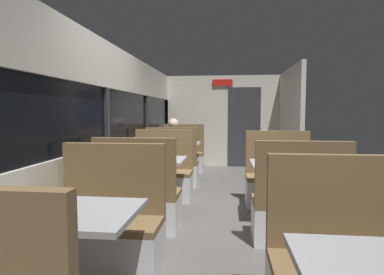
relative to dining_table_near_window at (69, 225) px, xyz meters
name	(u,v)px	position (x,y,z in m)	size (l,w,h in m)	color
ground_plane	(216,221)	(0.89, 2.09, -0.65)	(3.30, 9.20, 0.02)	#514F4C
carriage_window_panel_left	(105,133)	(-0.56, 2.09, 0.47)	(0.09, 8.48, 2.30)	beige
carriage_end_bulkhead	(225,122)	(0.95, 6.28, 0.50)	(2.90, 0.11, 2.30)	beige
carriage_aisle_panel_right	(290,123)	(2.34, 5.09, 0.51)	(0.08, 2.40, 2.30)	beige
dining_table_near_window	(69,225)	(0.00, 0.00, 0.00)	(0.90, 0.70, 0.74)	#9E9EA3
bench_near_window_facing_entry	(108,232)	(0.00, 0.70, -0.31)	(0.95, 0.50, 1.10)	silver
dining_table_mid_window	(152,166)	(0.00, 2.36, 0.00)	(0.90, 0.70, 0.74)	#9E9EA3
bench_mid_window_facing_end	(139,202)	(0.00, 1.66, -0.31)	(0.95, 0.50, 1.10)	silver
bench_mid_window_facing_entry	(163,178)	(0.00, 3.06, -0.31)	(0.95, 0.50, 1.10)	silver
dining_table_far_window	(178,147)	(0.00, 4.73, 0.00)	(0.90, 0.70, 0.74)	#9E9EA3
bench_far_window_facing_end	(173,168)	(0.00, 4.03, -0.31)	(0.95, 0.50, 1.10)	silver
bench_far_window_facing_entry	(183,157)	(0.00, 5.43, -0.31)	(0.95, 0.50, 1.10)	silver
dining_table_rear_aisle	(287,171)	(1.79, 2.16, 0.00)	(0.90, 0.70, 0.74)	#9E9EA3
bench_rear_aisle_facing_end	(299,212)	(1.79, 1.46, -0.31)	(0.95, 0.50, 1.10)	silver
bench_rear_aisle_facing_entry	(278,183)	(1.79, 2.86, -0.31)	(0.95, 0.50, 1.10)	silver
seated_passenger	(173,156)	(0.00, 4.10, -0.10)	(0.47, 0.55, 1.26)	#26262D
coffee_cup_primary	(172,140)	(-0.13, 4.74, 0.15)	(0.07, 0.07, 0.09)	white
coffee_cup_secondary	(290,161)	(1.79, 2.04, 0.15)	(0.07, 0.07, 0.09)	white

